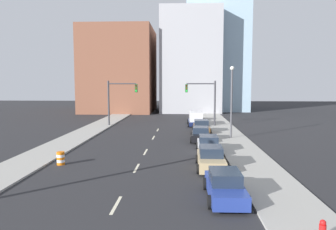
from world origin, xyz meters
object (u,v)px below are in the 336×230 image
object	(u,v)px
sedan_brown	(201,127)
box_truck_navy	(196,119)
traffic_signal_left	(117,97)
sedan_black	(201,135)
sedan_tan	(211,158)
traffic_barrel	(61,158)
sedan_gray	(196,116)
traffic_signal_right	(206,97)
street_lamp	(232,97)
sedan_blue	(225,186)
sedan_white	(208,145)

from	to	relation	value
sedan_brown	box_truck_navy	bearing A→B (deg)	94.27
traffic_signal_left	sedan_black	bearing A→B (deg)	-46.01
sedan_tan	sedan_brown	size ratio (longest dim) A/B	1.02
traffic_barrel	sedan_gray	world-z (taller)	sedan_gray
traffic_signal_right	sedan_tan	xyz separation A→B (m)	(-1.16, -22.11, -3.32)
street_lamp	sedan_brown	xyz separation A→B (m)	(-2.91, 4.09, -3.78)
street_lamp	sedan_tan	xyz separation A→B (m)	(-3.13, -12.24, -3.79)
traffic_signal_right	sedan_brown	xyz separation A→B (m)	(-0.95, -5.78, -3.31)
traffic_signal_left	sedan_tan	world-z (taller)	traffic_signal_left
sedan_brown	sedan_tan	bearing A→B (deg)	-90.27
traffic_barrel	sedan_blue	xyz separation A→B (m)	(11.03, -6.47, 0.19)
street_lamp	sedan_white	bearing A→B (deg)	-112.61
sedan_blue	sedan_tan	size ratio (longest dim) A/B	1.00
traffic_barrel	box_truck_navy	distance (m)	24.80
sedan_white	box_truck_navy	world-z (taller)	box_truck_navy
sedan_black	sedan_tan	bearing A→B (deg)	-86.45
traffic_signal_left	sedan_blue	size ratio (longest dim) A/B	1.35
traffic_signal_right	sedan_black	bearing A→B (deg)	-96.64
traffic_barrel	traffic_signal_left	bearing A→B (deg)	90.73
traffic_barrel	sedan_white	world-z (taller)	sedan_white
street_lamp	traffic_signal_right	bearing A→B (deg)	101.27
street_lamp	sedan_gray	xyz separation A→B (m)	(-3.09, 16.55, -3.81)
sedan_black	box_truck_navy	distance (m)	12.11
traffic_signal_left	sedan_white	bearing A→B (deg)	-56.13
street_lamp	sedan_blue	bearing A→B (deg)	-99.04
traffic_barrel	sedan_white	xyz separation A→B (m)	(11.03, 4.79, 0.18)
sedan_tan	sedan_gray	size ratio (longest dim) A/B	1.01
street_lamp	sedan_black	size ratio (longest dim) A/B	1.71
traffic_signal_right	sedan_black	xyz separation A→B (m)	(-1.32, -11.32, -3.35)
sedan_tan	sedan_white	world-z (taller)	sedan_tan
traffic_barrel	sedan_tan	bearing A→B (deg)	-2.53
street_lamp	sedan_gray	size ratio (longest dim) A/B	1.69
traffic_signal_left	traffic_barrel	world-z (taller)	traffic_signal_left
traffic_signal_right	street_lamp	world-z (taller)	street_lamp
traffic_barrel	traffic_signal_right	bearing A→B (deg)	61.04
sedan_tan	traffic_signal_left	bearing A→B (deg)	117.28
sedan_blue	sedan_brown	size ratio (longest dim) A/B	1.03
traffic_signal_left	sedan_blue	xyz separation A→B (m)	(11.31, -28.10, -3.35)
street_lamp	box_truck_navy	xyz separation A→B (m)	(-3.35, 10.66, -3.55)
sedan_brown	sedan_white	bearing A→B (deg)	-89.48
traffic_barrel	sedan_tan	distance (m)	10.82
sedan_gray	box_truck_navy	bearing A→B (deg)	-93.10
street_lamp	sedan_brown	world-z (taller)	street_lamp
traffic_signal_left	sedan_tan	size ratio (longest dim) A/B	1.36
traffic_barrel	sedan_black	world-z (taller)	sedan_black
traffic_signal_right	sedan_tan	distance (m)	22.38
sedan_black	street_lamp	bearing A→B (deg)	26.51
sedan_tan	sedan_gray	bearing A→B (deg)	90.57
sedan_white	sedan_brown	world-z (taller)	sedan_brown
traffic_signal_right	traffic_barrel	distance (m)	24.97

